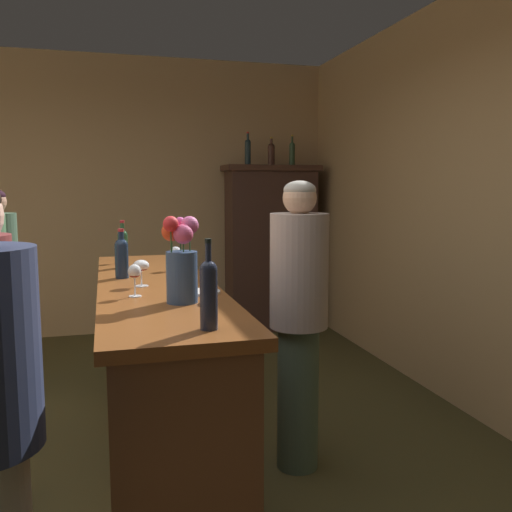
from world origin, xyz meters
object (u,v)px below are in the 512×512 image
object	(u,v)px
wine_glass_front	(141,267)
wine_bottle_riesling	(209,291)
display_cabinet	(271,245)
display_bottle_midleft	(271,153)
wine_bottle_syrah	(122,256)
wine_glass_spare	(135,273)
bartender	(299,313)
wine_glass_rear	(176,253)
cheese_plate	(203,292)
display_bottle_left	(248,151)
display_bottle_center	(292,153)
wine_glass_mid	(119,248)
flower_arrangement	(181,260)
wine_bottle_malbec	(123,247)
bar_counter	(158,373)

from	to	relation	value
wine_glass_front	wine_bottle_riesling	bearing A→B (deg)	-79.42
display_cabinet	display_bottle_midleft	xyz separation A→B (m)	(0.00, 0.00, 0.97)
wine_bottle_syrah	wine_glass_spare	world-z (taller)	wine_bottle_syrah
wine_glass_front	bartender	distance (m)	0.86
wine_glass_rear	wine_glass_spare	bearing A→B (deg)	-110.23
wine_bottle_syrah	cheese_plate	bearing A→B (deg)	-57.18
display_cabinet	bartender	size ratio (longest dim) A/B	1.12
bartender	display_cabinet	bearing A→B (deg)	-108.85
display_bottle_midleft	bartender	xyz separation A→B (m)	(-0.73, -2.91, -1.02)
display_bottle_left	display_bottle_center	world-z (taller)	display_bottle_left
display_bottle_left	bartender	bearing A→B (deg)	-99.31
wine_glass_rear	cheese_plate	distance (m)	0.80
display_cabinet	wine_bottle_syrah	world-z (taller)	display_cabinet
wine_glass_mid	flower_arrangement	distance (m)	1.41
display_bottle_center	wine_glass_mid	bearing A→B (deg)	-135.58
cheese_plate	display_bottle_left	xyz separation A→B (m)	(1.01, 3.03, 0.88)
wine_bottle_syrah	wine_bottle_malbec	xyz separation A→B (m)	(0.02, 0.42, 0.01)
display_cabinet	wine_bottle_malbec	size ratio (longest dim) A/B	5.83
wine_glass_rear	wine_glass_spare	distance (m)	0.84
wine_bottle_syrah	display_bottle_center	distance (m)	3.18
wine_bottle_malbec	display_bottle_left	xyz separation A→B (m)	(1.36, 2.05, 0.75)
wine_bottle_syrah	bartender	size ratio (longest dim) A/B	0.18
wine_glass_mid	cheese_plate	world-z (taller)	wine_glass_mid
wine_bottle_riesling	wine_glass_spare	bearing A→B (deg)	108.20
wine_glass_front	bartender	xyz separation A→B (m)	(0.81, -0.15, -0.26)
wine_bottle_riesling	wine_glass_mid	world-z (taller)	wine_bottle_riesling
bar_counter	wine_glass_rear	size ratio (longest dim) A/B	16.63
bar_counter	wine_glass_rear	xyz separation A→B (m)	(0.16, 0.43, 0.61)
bar_counter	wine_glass_front	size ratio (longest dim) A/B	17.56
display_cabinet	bartender	bearing A→B (deg)	-104.05
flower_arrangement	cheese_plate	size ratio (longest dim) A/B	2.32
flower_arrangement	display_bottle_center	bearing A→B (deg)	63.14
wine_bottle_malbec	display_bottle_center	size ratio (longest dim) A/B	0.94
wine_glass_spare	display_bottle_midleft	xyz separation A→B (m)	(1.59, 3.03, 0.76)
display_bottle_left	display_bottle_midleft	xyz separation A→B (m)	(0.26, 0.00, -0.02)
display_cabinet	bartender	world-z (taller)	display_cabinet
wine_bottle_syrah	wine_bottle_riesling	bearing A→B (deg)	-77.95
display_cabinet	display_bottle_midleft	bearing A→B (deg)	0.00
display_bottle_midleft	bartender	distance (m)	3.17
wine_bottle_syrah	display_bottle_center	xyz separation A→B (m)	(1.86, 2.46, 0.75)
bar_counter	display_bottle_center	bearing A→B (deg)	57.60
wine_bottle_riesling	wine_glass_rear	size ratio (longest dim) A/B	2.25
wine_bottle_malbec	display_cabinet	bearing A→B (deg)	51.86
wine_bottle_malbec	wine_glass_front	size ratio (longest dim) A/B	2.17
wine_bottle_riesling	wine_glass_spare	xyz separation A→B (m)	(-0.22, 0.68, -0.03)
wine_glass_front	wine_glass_mid	world-z (taller)	wine_glass_front
wine_glass_rear	display_bottle_left	world-z (taller)	display_bottle_left
wine_bottle_syrah	wine_bottle_malbec	distance (m)	0.42
display_cabinet	wine_bottle_riesling	bearing A→B (deg)	-110.15
wine_glass_rear	bartender	world-z (taller)	bartender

